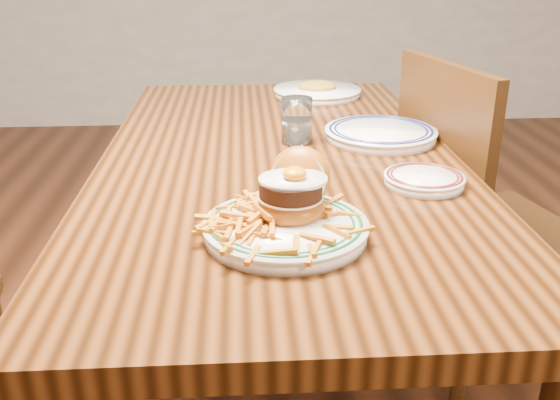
{
  "coord_description": "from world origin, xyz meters",
  "views": [
    {
      "loc": [
        -0.09,
        -1.43,
        1.22
      ],
      "look_at": [
        -0.03,
        -0.45,
        0.82
      ],
      "focal_mm": 40.0,
      "sensor_mm": 36.0,
      "label": 1
    }
  ],
  "objects": [
    {
      "name": "chair_right",
      "position": [
        0.55,
        0.13,
        0.51
      ],
      "size": [
        0.53,
        0.53,
        0.95
      ],
      "rotation": [
        0.0,
        0.0,
        3.37
      ],
      "color": "#3A210C",
      "rests_on": "floor"
    },
    {
      "name": "main_plate",
      "position": [
        -0.01,
        -0.44,
        0.79
      ],
      "size": [
        0.29,
        0.31,
        0.14
      ],
      "rotation": [
        0.0,
        0.0,
        -0.32
      ],
      "color": "white",
      "rests_on": "table"
    },
    {
      "name": "rear_plate",
      "position": [
        0.27,
        0.1,
        0.77
      ],
      "size": [
        0.29,
        0.29,
        0.03
      ],
      "rotation": [
        0.0,
        0.0,
        -0.02
      ],
      "color": "white",
      "rests_on": "table"
    },
    {
      "name": "far_plate",
      "position": [
        0.16,
        0.6,
        0.77
      ],
      "size": [
        0.29,
        0.29,
        0.05
      ],
      "rotation": [
        0.0,
        0.0,
        0.2
      ],
      "color": "white",
      "rests_on": "table"
    },
    {
      "name": "table",
      "position": [
        0.0,
        0.0,
        0.66
      ],
      "size": [
        0.85,
        1.6,
        0.75
      ],
      "color": "black",
      "rests_on": "floor"
    },
    {
      "name": "water_glass",
      "position": [
        0.05,
        0.09,
        0.8
      ],
      "size": [
        0.08,
        0.08,
        0.12
      ],
      "color": "white",
      "rests_on": "table"
    },
    {
      "name": "side_plate",
      "position": [
        0.29,
        -0.23,
        0.77
      ],
      "size": [
        0.17,
        0.18,
        0.03
      ],
      "rotation": [
        0.0,
        0.0,
        -0.29
      ],
      "color": "white",
      "rests_on": "table"
    }
  ]
}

